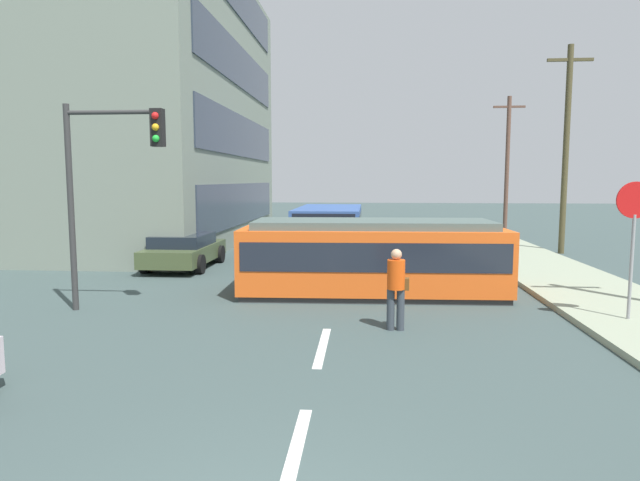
% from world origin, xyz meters
% --- Properties ---
extents(ground_plane, '(120.00, 120.00, 0.00)m').
position_xyz_m(ground_plane, '(0.00, 10.00, 0.00)').
color(ground_plane, '#394A49').
extents(lane_stripe_1, '(0.16, 2.40, 0.01)m').
position_xyz_m(lane_stripe_1, '(0.00, 2.00, 0.01)').
color(lane_stripe_1, silver).
rests_on(lane_stripe_1, ground).
extents(lane_stripe_2, '(0.16, 2.40, 0.01)m').
position_xyz_m(lane_stripe_2, '(0.00, 6.00, 0.01)').
color(lane_stripe_2, silver).
rests_on(lane_stripe_2, ground).
extents(lane_stripe_3, '(0.16, 2.40, 0.01)m').
position_xyz_m(lane_stripe_3, '(0.00, 16.75, 0.01)').
color(lane_stripe_3, silver).
rests_on(lane_stripe_3, ground).
extents(lane_stripe_4, '(0.16, 2.40, 0.01)m').
position_xyz_m(lane_stripe_4, '(0.00, 22.75, 0.01)').
color(lane_stripe_4, silver).
rests_on(lane_stripe_4, ground).
extents(corner_building, '(17.07, 17.09, 12.80)m').
position_xyz_m(corner_building, '(-13.65, 22.26, 6.40)').
color(corner_building, gray).
rests_on(corner_building, ground).
extents(streetcar_tram, '(6.97, 2.74, 1.99)m').
position_xyz_m(streetcar_tram, '(0.96, 10.75, 1.03)').
color(streetcar_tram, '#E7591B').
rests_on(streetcar_tram, ground).
extents(city_bus, '(2.58, 5.88, 1.94)m').
position_xyz_m(city_bus, '(-0.69, 18.43, 1.12)').
color(city_bus, '#345599').
rests_on(city_bus, ground).
extents(pedestrian_crossing, '(0.46, 0.36, 1.67)m').
position_xyz_m(pedestrian_crossing, '(1.40, 7.27, 0.94)').
color(pedestrian_crossing, '#343B43').
rests_on(pedestrian_crossing, ground).
extents(parked_sedan_mid, '(2.07, 4.16, 1.19)m').
position_xyz_m(parked_sedan_mid, '(-5.51, 14.71, 0.62)').
color(parked_sedan_mid, '#424F2E').
rests_on(parked_sedan_mid, ground).
extents(stop_sign, '(0.76, 0.07, 2.88)m').
position_xyz_m(stop_sign, '(6.31, 8.04, 2.19)').
color(stop_sign, gray).
rests_on(stop_sign, sidewalk_curb_right).
extents(traffic_light_mast, '(2.34, 0.33, 4.77)m').
position_xyz_m(traffic_light_mast, '(-5.11, 8.41, 3.32)').
color(traffic_light_mast, '#333333').
rests_on(traffic_light_mast, ground).
extents(utility_pole_mid, '(1.80, 0.24, 8.45)m').
position_xyz_m(utility_pole_mid, '(8.92, 19.67, 4.41)').
color(utility_pole_mid, '#4B4429').
rests_on(utility_pole_mid, ground).
extents(utility_pole_far, '(1.80, 0.24, 7.84)m').
position_xyz_m(utility_pole_far, '(8.97, 29.20, 4.10)').
color(utility_pole_far, brown).
rests_on(utility_pole_far, ground).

